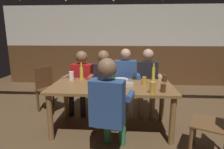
{
  "coord_description": "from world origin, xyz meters",
  "views": [
    {
      "loc": [
        0.19,
        -2.71,
        1.52
      ],
      "look_at": [
        0.0,
        0.17,
        0.89
      ],
      "focal_mm": 30.3,
      "sensor_mm": 36.0,
      "label": 1
    }
  ],
  "objects_px": {
    "person_2": "(125,79)",
    "dining_table": "(112,91)",
    "bottle_1": "(153,73)",
    "pint_glass_5": "(144,81)",
    "bottle_2": "(113,78)",
    "person_0": "(81,78)",
    "condiment_caddy": "(129,84)",
    "pint_glass_3": "(71,76)",
    "chair_empty_near_left": "(49,87)",
    "table_candle": "(119,86)",
    "pint_glass_1": "(152,88)",
    "pint_glass_2": "(165,78)",
    "bottle_0": "(81,73)",
    "plate_0": "(120,79)",
    "pint_glass_0": "(163,88)",
    "chair_empty_near_right": "(219,123)",
    "person_3": "(147,79)",
    "pint_glass_4": "(99,88)",
    "person_1": "(103,79)"
  },
  "relations": [
    {
      "from": "dining_table",
      "to": "bottle_1",
      "type": "xyz_separation_m",
      "value": [
        0.69,
        0.37,
        0.22
      ]
    },
    {
      "from": "condiment_caddy",
      "to": "bottle_2",
      "type": "bearing_deg",
      "value": 166.21
    },
    {
      "from": "bottle_0",
      "to": "pint_glass_4",
      "type": "bearing_deg",
      "value": -61.26
    },
    {
      "from": "pint_glass_1",
      "to": "pint_glass_2",
      "type": "relative_size",
      "value": 1.37
    },
    {
      "from": "chair_empty_near_left",
      "to": "bottle_0",
      "type": "relative_size",
      "value": 2.95
    },
    {
      "from": "bottle_2",
      "to": "pint_glass_3",
      "type": "distance_m",
      "value": 0.75
    },
    {
      "from": "pint_glass_0",
      "to": "person_3",
      "type": "bearing_deg",
      "value": 95.68
    },
    {
      "from": "bottle_1",
      "to": "pint_glass_5",
      "type": "bearing_deg",
      "value": -121.88
    },
    {
      "from": "person_3",
      "to": "pint_glass_3",
      "type": "relative_size",
      "value": 8.13
    },
    {
      "from": "bottle_1",
      "to": "pint_glass_2",
      "type": "xyz_separation_m",
      "value": [
        0.18,
        -0.1,
        -0.06
      ]
    },
    {
      "from": "person_0",
      "to": "pint_glass_1",
      "type": "height_order",
      "value": "person_0"
    },
    {
      "from": "condiment_caddy",
      "to": "pint_glass_3",
      "type": "height_order",
      "value": "pint_glass_3"
    },
    {
      "from": "condiment_caddy",
      "to": "pint_glass_1",
      "type": "distance_m",
      "value": 0.48
    },
    {
      "from": "bottle_0",
      "to": "pint_glass_2",
      "type": "bearing_deg",
      "value": -2.95
    },
    {
      "from": "chair_empty_near_right",
      "to": "table_candle",
      "type": "height_order",
      "value": "chair_empty_near_right"
    },
    {
      "from": "chair_empty_near_right",
      "to": "pint_glass_5",
      "type": "height_order",
      "value": "chair_empty_near_right"
    },
    {
      "from": "pint_glass_2",
      "to": "pint_glass_3",
      "type": "height_order",
      "value": "pint_glass_3"
    },
    {
      "from": "person_2",
      "to": "dining_table",
      "type": "bearing_deg",
      "value": 73.69
    },
    {
      "from": "bottle_1",
      "to": "pint_glass_5",
      "type": "distance_m",
      "value": 0.35
    },
    {
      "from": "chair_empty_near_right",
      "to": "dining_table",
      "type": "bearing_deg",
      "value": 90.0
    },
    {
      "from": "pint_glass_1",
      "to": "pint_glass_5",
      "type": "height_order",
      "value": "pint_glass_1"
    },
    {
      "from": "person_2",
      "to": "pint_glass_0",
      "type": "relative_size",
      "value": 10.68
    },
    {
      "from": "bottle_0",
      "to": "pint_glass_4",
      "type": "height_order",
      "value": "bottle_0"
    },
    {
      "from": "person_3",
      "to": "pint_glass_4",
      "type": "distance_m",
      "value": 1.34
    },
    {
      "from": "pint_glass_0",
      "to": "chair_empty_near_right",
      "type": "bearing_deg",
      "value": -31.32
    },
    {
      "from": "table_candle",
      "to": "pint_glass_5",
      "type": "height_order",
      "value": "pint_glass_5"
    },
    {
      "from": "pint_glass_4",
      "to": "bottle_2",
      "type": "bearing_deg",
      "value": 70.51
    },
    {
      "from": "pint_glass_2",
      "to": "pint_glass_5",
      "type": "relative_size",
      "value": 0.91
    },
    {
      "from": "person_2",
      "to": "pint_glass_2",
      "type": "relative_size",
      "value": 10.77
    },
    {
      "from": "bottle_2",
      "to": "person_0",
      "type": "bearing_deg",
      "value": 135.55
    },
    {
      "from": "person_1",
      "to": "person_3",
      "type": "xyz_separation_m",
      "value": [
        0.84,
        0.01,
        0.01
      ]
    },
    {
      "from": "pint_glass_1",
      "to": "pint_glass_4",
      "type": "bearing_deg",
      "value": -178.18
    },
    {
      "from": "pint_glass_1",
      "to": "person_1",
      "type": "bearing_deg",
      "value": 126.71
    },
    {
      "from": "chair_empty_near_right",
      "to": "person_2",
      "type": "bearing_deg",
      "value": 66.16
    },
    {
      "from": "bottle_0",
      "to": "bottle_2",
      "type": "xyz_separation_m",
      "value": [
        0.56,
        -0.29,
        -0.02
      ]
    },
    {
      "from": "pint_glass_1",
      "to": "pint_glass_5",
      "type": "xyz_separation_m",
      "value": [
        -0.06,
        0.44,
        -0.02
      ]
    },
    {
      "from": "person_3",
      "to": "condiment_caddy",
      "type": "height_order",
      "value": "person_3"
    },
    {
      "from": "chair_empty_near_left",
      "to": "condiment_caddy",
      "type": "distance_m",
      "value": 1.75
    },
    {
      "from": "chair_empty_near_left",
      "to": "pint_glass_1",
      "type": "relative_size",
      "value": 5.56
    },
    {
      "from": "condiment_caddy",
      "to": "pint_glass_5",
      "type": "xyz_separation_m",
      "value": [
        0.24,
        0.08,
        0.04
      ]
    },
    {
      "from": "bottle_1",
      "to": "bottle_2",
      "type": "relative_size",
      "value": 1.15
    },
    {
      "from": "bottle_1",
      "to": "pint_glass_5",
      "type": "xyz_separation_m",
      "value": [
        -0.18,
        -0.29,
        -0.06
      ]
    },
    {
      "from": "plate_0",
      "to": "pint_glass_5",
      "type": "distance_m",
      "value": 0.48
    },
    {
      "from": "person_1",
      "to": "pint_glass_1",
      "type": "bearing_deg",
      "value": 130.82
    },
    {
      "from": "pint_glass_3",
      "to": "chair_empty_near_left",
      "type": "bearing_deg",
      "value": 144.23
    },
    {
      "from": "chair_empty_near_left",
      "to": "table_candle",
      "type": "distance_m",
      "value": 1.7
    },
    {
      "from": "person_3",
      "to": "table_candle",
      "type": "height_order",
      "value": "person_3"
    },
    {
      "from": "pint_glass_5",
      "to": "person_1",
      "type": "bearing_deg",
      "value": 139.61
    },
    {
      "from": "chair_empty_near_left",
      "to": "bottle_2",
      "type": "bearing_deg",
      "value": 92.01
    },
    {
      "from": "person_1",
      "to": "chair_empty_near_right",
      "type": "xyz_separation_m",
      "value": [
        1.54,
        -1.35,
        -0.2
      ]
    }
  ]
}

